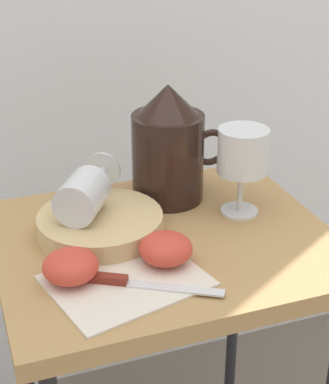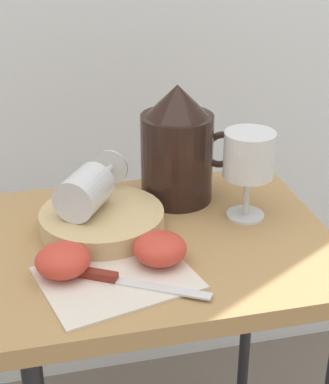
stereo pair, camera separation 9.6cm
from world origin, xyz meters
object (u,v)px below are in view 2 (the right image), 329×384
(wine_glass_upright, at_px, (249,159))
(wine_glass_tipped_near, at_px, (86,191))
(pitcher, at_px, (177,154))
(basket_tray, at_px, (102,221))
(apple_half_left, at_px, (63,260))
(knife, at_px, (112,278))
(table, at_px, (164,277))
(apple_half_right, at_px, (160,248))

(wine_glass_upright, bearing_deg, wine_glass_tipped_near, 176.14)
(pitcher, relative_size, wine_glass_tipped_near, 1.30)
(basket_tray, bearing_deg, wine_glass_upright, -1.98)
(apple_half_left, height_order, knife, apple_half_left)
(wine_glass_upright, bearing_deg, table, -166.47)
(table, xyz_separation_m, pitcher, (0.05, 0.13, 0.16))
(basket_tray, xyz_separation_m, wine_glass_tipped_near, (-0.02, 0.01, 0.05))
(apple_half_left, xyz_separation_m, apple_half_right, (0.14, -0.00, 0.00))
(basket_tray, xyz_separation_m, apple_half_right, (0.07, -0.12, 0.01))
(table, xyz_separation_m, apple_half_right, (-0.02, -0.07, 0.10))
(apple_half_right, bearing_deg, wine_glass_tipped_near, 125.61)
(pitcher, distance_m, wine_glass_tipped_near, 0.19)
(table, distance_m, wine_glass_tipped_near, 0.19)
(pitcher, relative_size, wine_glass_upright, 1.38)
(basket_tray, height_order, wine_glass_upright, wine_glass_upright)
(basket_tray, distance_m, wine_glass_upright, 0.26)
(table, distance_m, apple_half_right, 0.13)
(wine_glass_upright, bearing_deg, basket_tray, 178.02)
(basket_tray, height_order, apple_half_left, apple_half_left)
(knife, bearing_deg, wine_glass_tipped_near, 94.75)
(wine_glass_tipped_near, distance_m, apple_half_right, 0.16)
(wine_glass_upright, xyz_separation_m, apple_half_right, (-0.17, -0.11, -0.08))
(table, xyz_separation_m, apple_half_left, (-0.17, -0.07, 0.10))
(basket_tray, bearing_deg, pitcher, 30.43)
(table, xyz_separation_m, wine_glass_upright, (0.15, 0.04, 0.18))
(wine_glass_tipped_near, distance_m, apple_half_left, 0.14)
(table, distance_m, apple_half_left, 0.21)
(knife, bearing_deg, apple_half_left, 151.34)
(wine_glass_tipped_near, relative_size, apple_half_right, 2.03)
(table, relative_size, apple_half_right, 8.64)
(knife, bearing_deg, apple_half_right, 23.76)
(wine_glass_tipped_near, xyz_separation_m, knife, (0.01, -0.16, -0.06))
(basket_tray, height_order, wine_glass_tipped_near, wine_glass_tipped_near)
(wine_glass_tipped_near, height_order, apple_half_left, wine_glass_tipped_near)
(basket_tray, relative_size, wine_glass_tipped_near, 1.24)
(wine_glass_upright, height_order, wine_glass_tipped_near, wine_glass_upright)
(knife, bearing_deg, table, 46.48)
(wine_glass_upright, xyz_separation_m, wine_glass_tipped_near, (-0.26, 0.02, -0.04))
(apple_half_left, distance_m, knife, 0.07)
(apple_half_left, bearing_deg, wine_glass_upright, 18.96)
(table, relative_size, wine_glass_tipped_near, 4.26)
(table, bearing_deg, apple_half_left, -156.44)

